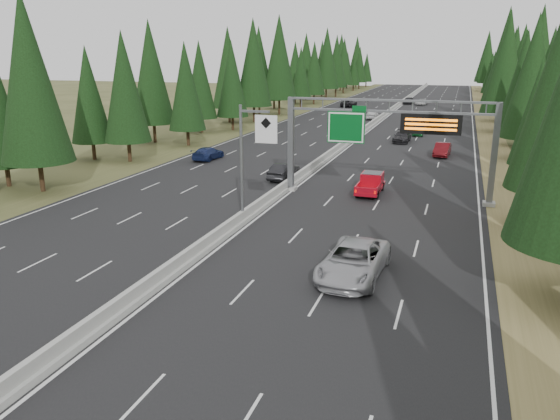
# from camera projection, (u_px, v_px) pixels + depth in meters

# --- Properties ---
(road) EXTENTS (32.00, 260.00, 0.08)m
(road) POSITION_uv_depth(u_px,v_px,m) (371.00, 127.00, 87.64)
(road) COLOR black
(road) RESTS_ON ground
(shoulder_right) EXTENTS (3.60, 260.00, 0.06)m
(shoulder_right) POSITION_uv_depth(u_px,v_px,m) (489.00, 131.00, 82.26)
(shoulder_right) COLOR olive
(shoulder_right) RESTS_ON ground
(shoulder_left) EXTENTS (3.60, 260.00, 0.06)m
(shoulder_left) POSITION_uv_depth(u_px,v_px,m) (267.00, 122.00, 93.02)
(shoulder_left) COLOR #3A421F
(shoulder_left) RESTS_ON ground
(median_barrier) EXTENTS (0.70, 260.00, 0.85)m
(median_barrier) POSITION_uv_depth(u_px,v_px,m) (372.00, 124.00, 87.54)
(median_barrier) COLOR gray
(median_barrier) RESTS_ON road
(sign_gantry) EXTENTS (16.75, 0.98, 7.80)m
(sign_gantry) POSITION_uv_depth(u_px,v_px,m) (396.00, 134.00, 42.32)
(sign_gantry) COLOR slate
(sign_gantry) RESTS_ON road
(hov_sign_pole) EXTENTS (2.80, 0.50, 8.00)m
(hov_sign_pole) POSITION_uv_depth(u_px,v_px,m) (249.00, 157.00, 35.94)
(hov_sign_pole) COLOR slate
(hov_sign_pole) RESTS_ON road
(tree_row_right) EXTENTS (12.30, 243.71, 18.97)m
(tree_row_right) POSITION_uv_depth(u_px,v_px,m) (533.00, 69.00, 72.86)
(tree_row_right) COLOR black
(tree_row_right) RESTS_ON ground
(tree_row_left) EXTENTS (11.38, 243.37, 18.45)m
(tree_row_left) POSITION_uv_depth(u_px,v_px,m) (241.00, 69.00, 91.05)
(tree_row_left) COLOR black
(tree_row_left) RESTS_ON ground
(silver_minivan) EXTENTS (3.26, 6.48, 1.76)m
(silver_minivan) POSITION_uv_depth(u_px,v_px,m) (353.00, 261.00, 28.10)
(silver_minivan) COLOR #A2A1A6
(silver_minivan) RESTS_ON road
(red_pickup) EXTENTS (1.80, 5.04, 1.64)m
(red_pickup) POSITION_uv_depth(u_px,v_px,m) (371.00, 182.00, 45.31)
(red_pickup) COLOR black
(red_pickup) RESTS_ON road
(car_ahead_green) EXTENTS (1.82, 3.91, 1.30)m
(car_ahead_green) POSITION_uv_depth(u_px,v_px,m) (418.00, 131.00, 77.65)
(car_ahead_green) COLOR #16622A
(car_ahead_green) RESTS_ON road
(car_ahead_dkred) EXTENTS (1.91, 4.63, 1.49)m
(car_ahead_dkred) POSITION_uv_depth(u_px,v_px,m) (442.00, 150.00, 61.75)
(car_ahead_dkred) COLOR #560C10
(car_ahead_dkred) RESTS_ON road
(car_ahead_dkgrey) EXTENTS (2.11, 4.97, 1.43)m
(car_ahead_dkgrey) POSITION_uv_depth(u_px,v_px,m) (402.00, 137.00, 71.66)
(car_ahead_dkgrey) COLOR black
(car_ahead_dkgrey) RESTS_ON road
(car_ahead_white) EXTENTS (2.72, 5.09, 1.36)m
(car_ahead_white) POSITION_uv_depth(u_px,v_px,m) (422.00, 102.00, 124.20)
(car_ahead_white) COLOR silver
(car_ahead_white) RESTS_ON road
(car_ahead_far) EXTENTS (2.31, 4.86, 1.60)m
(car_ahead_far) POSITION_uv_depth(u_px,v_px,m) (408.00, 100.00, 126.94)
(car_ahead_far) COLOR black
(car_ahead_far) RESTS_ON road
(car_onc_near) EXTENTS (1.88, 4.63, 1.49)m
(car_onc_near) POSITION_uv_depth(u_px,v_px,m) (284.00, 171.00, 50.29)
(car_onc_near) COLOR black
(car_onc_near) RESTS_ON road
(car_onc_blue) EXTENTS (2.20, 4.86, 1.38)m
(car_onc_blue) POSITION_uv_depth(u_px,v_px,m) (208.00, 153.00, 59.75)
(car_onc_blue) COLOR navy
(car_onc_blue) RESTS_ON road
(car_onc_white) EXTENTS (2.14, 4.90, 1.64)m
(car_onc_white) POSITION_uv_depth(u_px,v_px,m) (372.00, 115.00, 96.98)
(car_onc_white) COLOR silver
(car_onc_white) RESTS_ON road
(car_onc_far) EXTENTS (2.98, 5.90, 1.60)m
(car_onc_far) POSITION_uv_depth(u_px,v_px,m) (349.00, 103.00, 120.17)
(car_onc_far) COLOR black
(car_onc_far) RESTS_ON road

